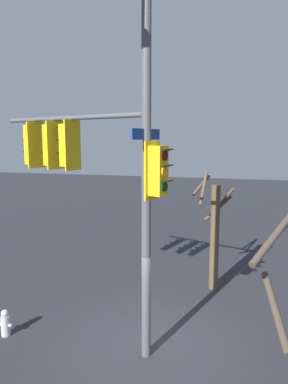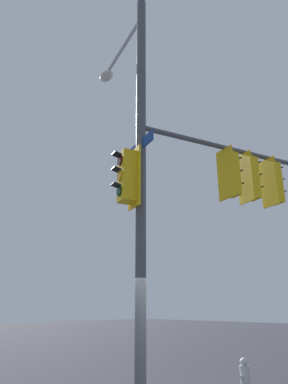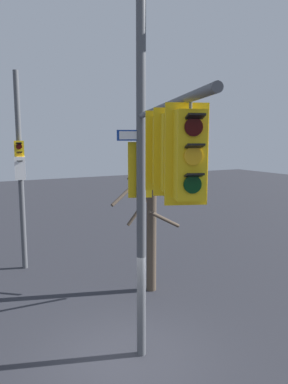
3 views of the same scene
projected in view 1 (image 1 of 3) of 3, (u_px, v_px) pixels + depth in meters
The scene contains 4 objects.
ground_plane at pixel (151, 344), 9.06m from camera, with size 80.00×80.00×0.00m, color #2A2B32.
main_signal_pole_assembly at pixel (99, 144), 8.49m from camera, with size 5.23×4.30×9.36m.
fire_hydrant at pixel (5, 323), 9.45m from camera, with size 0.38×0.24×0.73m.
bare_tree_across_street at pixel (214, 232), 12.23m from camera, with size 1.43×1.19×4.11m.
Camera 1 is at (-2.06, 8.12, 5.24)m, focal length 32.96 mm.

